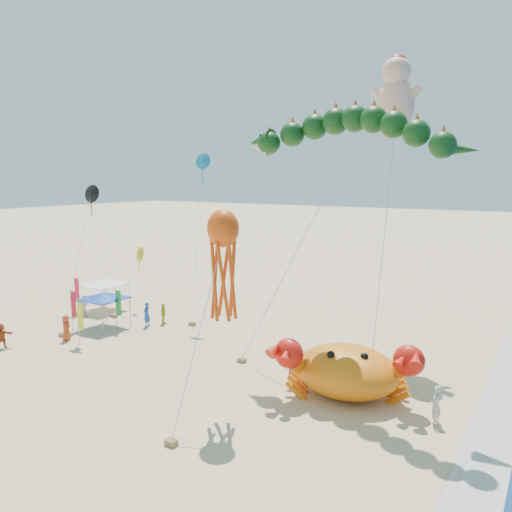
% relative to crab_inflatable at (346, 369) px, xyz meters
% --- Properties ---
extents(ground, '(320.00, 320.00, 0.00)m').
position_rel_crab_inflatable_xyz_m(ground, '(-4.95, 0.33, -1.43)').
color(ground, '#D1B784').
rests_on(ground, ground).
extents(foam_strip, '(320.00, 320.00, 0.00)m').
position_rel_crab_inflatable_xyz_m(foam_strip, '(7.05, 0.33, -1.43)').
color(foam_strip, silver).
rests_on(foam_strip, ground).
extents(crab_inflatable, '(7.43, 6.26, 3.26)m').
position_rel_crab_inflatable_xyz_m(crab_inflatable, '(0.00, 0.00, 0.00)').
color(crab_inflatable, orange).
rests_on(crab_inflatable, ground).
extents(dragon_kite, '(12.62, 3.28, 14.66)m').
position_rel_crab_inflatable_xyz_m(dragon_kite, '(-1.25, 2.16, 11.85)').
color(dragon_kite, '#0E3510').
rests_on(dragon_kite, ground).
extents(cherub_kite, '(2.37, 7.01, 19.04)m').
position_rel_crab_inflatable_xyz_m(cherub_kite, '(-0.91, 9.77, 15.12)').
color(cherub_kite, '#FEBB9B').
rests_on(cherub_kite, ground).
extents(octopus_kite, '(1.58, 5.01, 9.82)m').
position_rel_crab_inflatable_xyz_m(octopus_kite, '(-4.57, -4.45, 6.13)').
color(octopus_kite, '#E94A0C').
rests_on(octopus_kite, ground).
extents(canopy_blue, '(3.26, 3.26, 2.71)m').
position_rel_crab_inflatable_xyz_m(canopy_blue, '(-20.08, 1.68, 1.01)').
color(canopy_blue, gray).
rests_on(canopy_blue, ground).
extents(canopy_white, '(3.51, 3.51, 2.71)m').
position_rel_crab_inflatable_xyz_m(canopy_white, '(-24.09, 5.18, 1.01)').
color(canopy_white, gray).
rests_on(canopy_white, ground).
extents(feather_flags, '(7.34, 5.18, 3.20)m').
position_rel_crab_inflatable_xyz_m(feather_flags, '(-20.73, 0.64, 0.58)').
color(feather_flags, gray).
rests_on(feather_flags, ground).
extents(beachgoers, '(29.38, 11.14, 1.88)m').
position_rel_crab_inflatable_xyz_m(beachgoers, '(-16.46, -0.15, -0.56)').
color(beachgoers, white).
rests_on(beachgoers, ground).
extents(small_kites, '(7.58, 10.72, 13.21)m').
position_rel_crab_inflatable_xyz_m(small_kites, '(-18.99, 5.06, 6.79)').
color(small_kites, '#0D6894').
rests_on(small_kites, ground).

